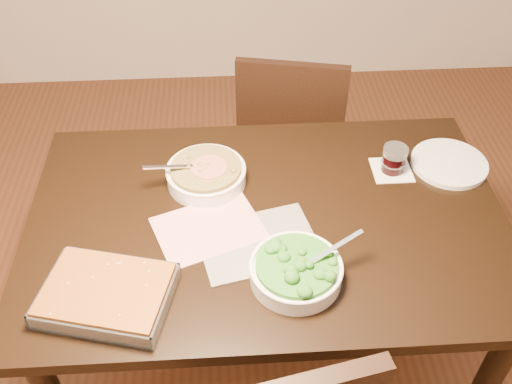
{
  "coord_description": "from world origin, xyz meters",
  "views": [
    {
      "loc": [
        -0.1,
        -1.16,
        1.94
      ],
      "look_at": [
        -0.03,
        0.05,
        0.8
      ],
      "focal_mm": 40.0,
      "sensor_mm": 36.0,
      "label": 1
    }
  ],
  "objects": [
    {
      "name": "wine_tumbler",
      "position": [
        0.41,
        0.18,
        0.8
      ],
      "size": [
        0.08,
        0.08,
        0.09
      ],
      "color": "black",
      "rests_on": "coaster"
    },
    {
      "name": "broccoli_bowl",
      "position": [
        0.06,
        -0.23,
        0.78
      ],
      "size": [
        0.27,
        0.24,
        0.09
      ],
      "color": "white",
      "rests_on": "table"
    },
    {
      "name": "dinner_plate",
      "position": [
        0.6,
        0.2,
        0.76
      ],
      "size": [
        0.24,
        0.24,
        0.02
      ],
      "primitive_type": "cylinder",
      "color": "silver",
      "rests_on": "table"
    },
    {
      "name": "coaster",
      "position": [
        0.41,
        0.18,
        0.75
      ],
      "size": [
        0.12,
        0.12,
        0.0
      ],
      "primitive_type": "cube",
      "color": "white",
      "rests_on": "table"
    },
    {
      "name": "magazine_b",
      "position": [
        -0.03,
        -0.1,
        0.75
      ],
      "size": [
        0.36,
        0.3,
        0.01
      ],
      "primitive_type": "cube",
      "rotation": [
        0.0,
        0.0,
        0.23
      ],
      "color": "#25232B",
      "rests_on": "table"
    },
    {
      "name": "baking_dish",
      "position": [
        -0.43,
        -0.27,
        0.78
      ],
      "size": [
        0.36,
        0.3,
        0.06
      ],
      "rotation": [
        0.0,
        0.0,
        -0.25
      ],
      "color": "silver",
      "rests_on": "table"
    },
    {
      "name": "chair_far",
      "position": [
        0.16,
        0.73,
        0.5
      ],
      "size": [
        0.49,
        0.49,
        0.89
      ],
      "rotation": [
        0.0,
        0.0,
        2.93
      ],
      "color": "black",
      "rests_on": "ground"
    },
    {
      "name": "magazine_a",
      "position": [
        -0.17,
        -0.04,
        0.75
      ],
      "size": [
        0.35,
        0.31,
        0.01
      ],
      "primitive_type": "cube",
      "rotation": [
        0.0,
        0.0,
        0.37
      ],
      "color": "#C53851",
      "rests_on": "table"
    },
    {
      "name": "table",
      "position": [
        0.0,
        0.0,
        0.65
      ],
      "size": [
        1.4,
        0.9,
        0.75
      ],
      "color": "black",
      "rests_on": "ground"
    },
    {
      "name": "stew_bowl",
      "position": [
        -0.18,
        0.16,
        0.78
      ],
      "size": [
        0.27,
        0.25,
        0.09
      ],
      "color": "white",
      "rests_on": "table"
    },
    {
      "name": "ground",
      "position": [
        0.0,
        0.0,
        0.0
      ],
      "size": [
        4.0,
        4.0,
        0.0
      ],
      "primitive_type": "plane",
      "color": "#4C2715",
      "rests_on": "ground"
    }
  ]
}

